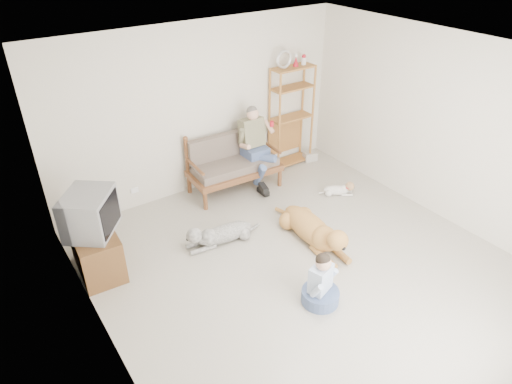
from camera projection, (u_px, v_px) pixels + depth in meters
floor at (309, 271)px, 5.92m from camera, size 5.50×5.50×0.00m
ceiling at (325, 63)px, 4.53m from camera, size 5.50×5.50×0.00m
wall_back at (201, 110)px, 7.16m from camera, size 5.00×0.00×5.00m
wall_left at (101, 261)px, 4.01m from camera, size 0.00×5.50×5.50m
wall_right at (450, 131)px, 6.44m from camera, size 0.00×5.50×5.50m
loveseat at (232, 162)px, 7.51m from camera, size 1.53×0.78×0.95m
man at (258, 153)px, 7.46m from camera, size 0.52×0.74×1.20m
etagere at (291, 116)px, 8.05m from camera, size 0.80×0.35×2.11m
book_stack at (310, 156)px, 8.59m from camera, size 0.28×0.23×0.16m
tv_stand at (96, 251)px, 5.80m from camera, size 0.56×0.93×0.60m
crt_tv at (90, 213)px, 5.52m from camera, size 0.81×0.83×0.54m
wall_outlet at (135, 190)px, 7.09m from camera, size 0.12×0.02×0.08m
golden_retriever at (315, 231)px, 6.35m from camera, size 0.51×1.64×0.50m
shaggy_dog at (218, 234)px, 6.37m from camera, size 1.22×0.37×0.36m
terrier at (340, 189)px, 7.51m from camera, size 0.54×0.42×0.23m
child at (321, 285)px, 5.33m from camera, size 0.45×0.45×0.71m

